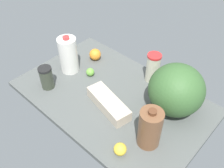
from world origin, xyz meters
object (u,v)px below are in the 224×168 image
milk_jug (68,55)px  shaker_bottle (46,78)px  lime_far_back (90,72)px  egg_carton (108,103)px  chocolate_milk_jug (150,128)px  tumbler_cup (153,68)px  watermelon (176,90)px  orange_beside_bowl (95,54)px  lemon_near_front (120,149)px

milk_jug → shaker_bottle: milk_jug is taller
milk_jug → lime_far_back: milk_jug is taller
egg_carton → chocolate_milk_jug: (32.05, -3.53, 7.97)cm
chocolate_milk_jug → shaker_bottle: (-73.98, -9.63, -3.79)cm
milk_jug → tumbler_cup: bearing=32.1°
watermelon → milk_jug: bearing=-166.5°
watermelon → egg_carton: bearing=-137.7°
tumbler_cup → egg_carton: bearing=-95.6°
watermelon → tumbler_cup: watermelon is taller
egg_carton → milk_jug: milk_jug is taller
milk_jug → chocolate_milk_jug: 77.79cm
shaker_bottle → orange_beside_bowl: 42.17cm
watermelon → shaker_bottle: watermelon is taller
milk_jug → lemon_near_front: (70.54, -26.92, -9.43)cm
egg_carton → milk_jug: bearing=-177.8°
lemon_near_front → lime_far_back: bearing=149.9°
milk_jug → lime_far_back: size_ratio=4.81×
watermelon → chocolate_milk_jug: 29.81cm
watermelon → lemon_near_front: size_ratio=4.77×
egg_carton → milk_jug: size_ratio=1.18×
chocolate_milk_jug → lime_far_back: 64.78cm
milk_jug → lime_far_back: (15.02, 5.29, -9.96)cm
watermelon → orange_beside_bowl: bearing=177.5°
egg_carton → tumbler_cup: tumbler_cup is taller
watermelon → tumbler_cup: (-24.62, 12.86, -4.89)cm
orange_beside_bowl → lime_far_back: size_ratio=1.52×
milk_jug → chocolate_milk_jug: (76.89, -11.75, -1.17)cm
shaker_bottle → orange_beside_bowl: shaker_bottle is taller
shaker_bottle → egg_carton: bearing=17.4°
orange_beside_bowl → watermelon: bearing=-2.5°
chocolate_milk_jug → lemon_near_front: size_ratio=3.70×
tumbler_cup → orange_beside_bowl: 45.80cm
shaker_bottle → orange_beside_bowl: size_ratio=1.82×
egg_carton → chocolate_milk_jug: size_ratio=1.30×
shaker_bottle → chocolate_milk_jug: bearing=7.4°
orange_beside_bowl → lemon_near_front: bearing=-35.7°
egg_carton → tumbler_cup: size_ratio=1.58×
orange_beside_bowl → tumbler_cup: bearing=12.6°
chocolate_milk_jug → lemon_near_front: chocolate_milk_jug is taller
watermelon → lime_far_back: size_ratio=5.66×
chocolate_milk_jug → tumbler_cup: (-28.23, 42.25, -1.40)cm
watermelon → lemon_near_front: bearing=-93.5°
egg_carton → milk_jug: (-44.84, 8.22, 9.14)cm
chocolate_milk_jug → egg_carton: bearing=173.7°
chocolate_milk_jug → lemon_near_front: bearing=-112.7°
lime_far_back → chocolate_milk_jug: bearing=-15.4°
watermelon → lemon_near_front: 46.16cm
chocolate_milk_jug → lime_far_back: chocolate_milk_jug is taller
watermelon → lime_far_back: 60.81cm
shaker_bottle → milk_jug: bearing=97.7°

